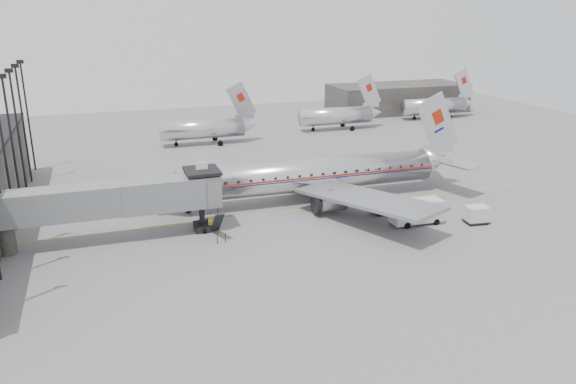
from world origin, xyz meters
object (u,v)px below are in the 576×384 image
at_px(baggage_cart_white, 476,214).
at_px(ramp_worker, 210,224).
at_px(airliner, 315,175).
at_px(baggage_cart_navy, 383,205).
at_px(service_van, 417,212).

distance_m(baggage_cart_white, ramp_worker, 28.06).
xyz_separation_m(airliner, baggage_cart_navy, (5.41, -6.99, -2.06)).
xyz_separation_m(service_van, baggage_cart_navy, (-1.83, 4.00, -0.35)).
bearing_deg(ramp_worker, baggage_cart_white, -33.71).
height_order(airliner, baggage_cart_navy, airliner).
bearing_deg(baggage_cart_navy, ramp_worker, 172.97).
bearing_deg(airliner, ramp_worker, -156.09).
bearing_deg(airliner, baggage_cart_white, -43.44).
relative_size(service_van, ramp_worker, 3.52).
relative_size(airliner, service_van, 6.97).
bearing_deg(ramp_worker, service_van, -32.83).
xyz_separation_m(baggage_cart_navy, ramp_worker, (-19.29, 1.00, -0.22)).
height_order(service_van, baggage_cart_navy, service_van).
bearing_deg(baggage_cart_white, ramp_worker, 172.39).
relative_size(service_van, baggage_cart_white, 2.17).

